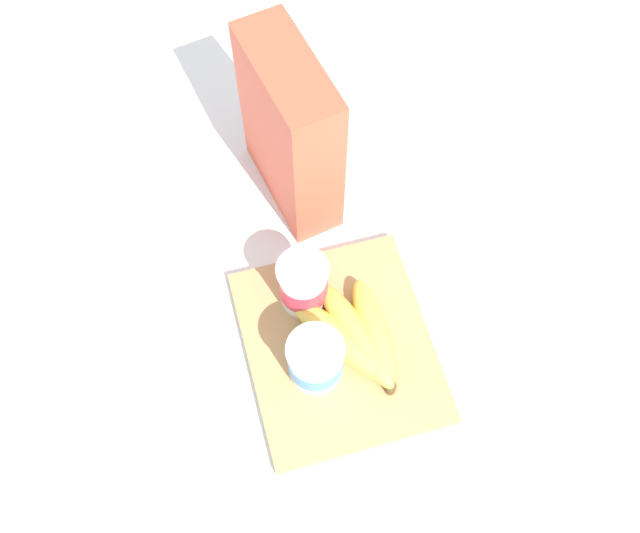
% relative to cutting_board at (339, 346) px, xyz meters
% --- Properties ---
extents(ground_plane, '(2.40, 2.40, 0.00)m').
position_rel_cutting_board_xyz_m(ground_plane, '(0.00, 0.00, -0.01)').
color(ground_plane, white).
extents(cutting_board, '(0.28, 0.24, 0.02)m').
position_rel_cutting_board_xyz_m(cutting_board, '(0.00, 0.00, 0.00)').
color(cutting_board, tan).
rests_on(cutting_board, ground_plane).
extents(cereal_box, '(0.20, 0.11, 0.26)m').
position_rel_cutting_board_xyz_m(cereal_box, '(0.27, -0.01, 0.12)').
color(cereal_box, '#D85138').
rests_on(cereal_box, ground_plane).
extents(yogurt_cup_front, '(0.07, 0.07, 0.08)m').
position_rel_cutting_board_xyz_m(yogurt_cup_front, '(-0.03, 0.04, 0.05)').
color(yogurt_cup_front, white).
rests_on(yogurt_cup_front, cutting_board).
extents(yogurt_cup_back, '(0.07, 0.07, 0.09)m').
position_rel_cutting_board_xyz_m(yogurt_cup_back, '(0.08, 0.03, 0.05)').
color(yogurt_cup_back, white).
rests_on(yogurt_cup_back, cutting_board).
extents(banana_bunch, '(0.18, 0.13, 0.04)m').
position_rel_cutting_board_xyz_m(banana_bunch, '(-0.00, -0.02, 0.03)').
color(banana_bunch, '#E4CB4C').
rests_on(banana_bunch, cutting_board).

